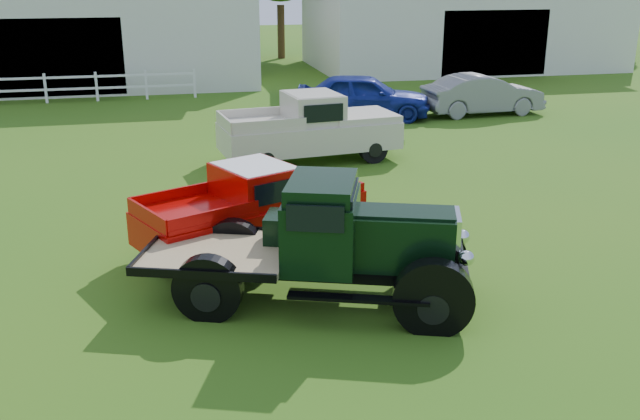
{
  "coord_description": "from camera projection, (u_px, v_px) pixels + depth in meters",
  "views": [
    {
      "loc": [
        -2.52,
        -10.79,
        5.23
      ],
      "look_at": [
        0.2,
        1.2,
        1.05
      ],
      "focal_mm": 40.0,
      "sensor_mm": 36.0,
      "label": 1
    }
  ],
  "objects": [
    {
      "name": "ground",
      "position": [
        324.0,
        291.0,
        12.17
      ],
      "size": [
        120.0,
        120.0,
        0.0
      ],
      "primitive_type": "plane",
      "color": "#466B16"
    },
    {
      "name": "shed_right",
      "position": [
        460.0,
        19.0,
        39.2
      ],
      "size": [
        16.8,
        9.2,
        5.2
      ],
      "primitive_type": null,
      "color": "beige",
      "rests_on": "ground"
    },
    {
      "name": "misc_car_grey",
      "position": [
        483.0,
        95.0,
        26.69
      ],
      "size": [
        4.58,
        1.8,
        1.49
      ],
      "primitive_type": "imported",
      "rotation": [
        0.0,
        0.0,
        1.62
      ],
      "color": "slate",
      "rests_on": "ground"
    },
    {
      "name": "shed_left",
      "position": [
        57.0,
        22.0,
        33.81
      ],
      "size": [
        18.8,
        10.2,
        5.6
      ],
      "primitive_type": null,
      "color": "beige",
      "rests_on": "ground"
    },
    {
      "name": "vintage_flatbed",
      "position": [
        315.0,
        242.0,
        11.48
      ],
      "size": [
        5.7,
        3.77,
        2.1
      ],
      "primitive_type": null,
      "rotation": [
        0.0,
        0.0,
        -0.34
      ],
      "color": "black",
      "rests_on": "ground"
    },
    {
      "name": "white_pickup",
      "position": [
        309.0,
        128.0,
        20.1
      ],
      "size": [
        5.38,
        2.63,
        1.9
      ],
      "primitive_type": null,
      "rotation": [
        0.0,
        0.0,
        0.12
      ],
      "color": "beige",
      "rests_on": "ground"
    },
    {
      "name": "red_pickup",
      "position": [
        252.0,
        206.0,
        13.85
      ],
      "size": [
        4.92,
        3.53,
        1.68
      ],
      "primitive_type": null,
      "rotation": [
        0.0,
        0.0,
        0.43
      ],
      "color": "#AA0704",
      "rests_on": "ground"
    },
    {
      "name": "misc_car_blue",
      "position": [
        363.0,
        96.0,
        25.9
      ],
      "size": [
        5.17,
        3.13,
        1.65
      ],
      "primitive_type": "imported",
      "rotation": [
        0.0,
        0.0,
        1.31
      ],
      "color": "navy",
      "rests_on": "ground"
    },
    {
      "name": "fence_rail",
      "position": [
        19.0,
        89.0,
        28.77
      ],
      "size": [
        14.2,
        0.16,
        1.2
      ],
      "primitive_type": null,
      "color": "white",
      "rests_on": "ground"
    }
  ]
}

